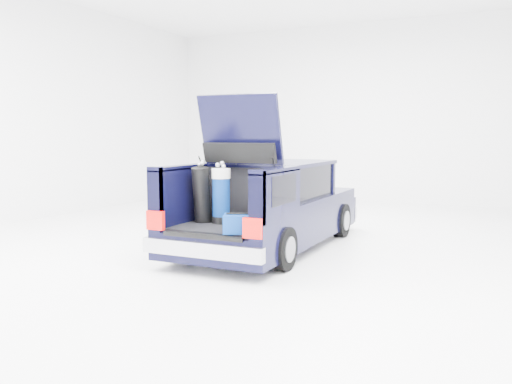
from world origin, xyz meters
The scene contains 6 objects.
ground centered at (0.00, 0.00, 0.00)m, with size 14.00×14.00×0.00m, color white.
car centered at (0.00, 0.11, 0.67)m, with size 1.87×4.65×2.47m.
red_suitcase centered at (0.50, -1.09, 0.88)m, with size 0.39×0.30×0.59m.
black_golf_bag centered at (-0.45, -1.40, 1.01)m, with size 0.28×0.37×0.92m.
blue_golf_bag centered at (-0.16, -1.34, 1.01)m, with size 0.30×0.30×0.91m.
blue_duffel centered at (0.47, -1.90, 0.72)m, with size 0.59×0.50×0.27m.
Camera 1 is at (3.64, -8.18, 1.88)m, focal length 38.00 mm.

